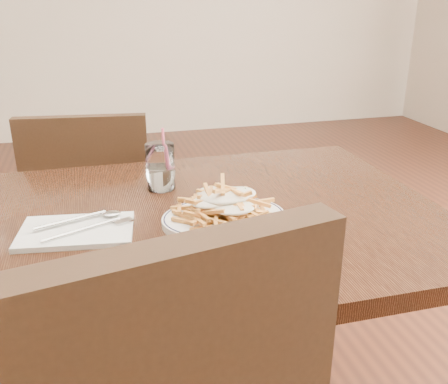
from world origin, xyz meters
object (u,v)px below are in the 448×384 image
object	(u,v)px
table	(178,247)
water_glass	(161,170)
chair_far	(94,215)
fries_plate	(224,218)
loaded_fries	(224,200)

from	to	relation	value
table	water_glass	size ratio (longest dim) A/B	7.62
chair_far	water_glass	xyz separation A→B (m)	(0.18, -0.47, 0.31)
fries_plate	water_glass	xyz separation A→B (m)	(-0.10, 0.23, 0.04)
chair_far	water_glass	bearing A→B (deg)	-69.48
table	water_glass	world-z (taller)	water_glass
loaded_fries	fries_plate	bearing A→B (deg)	26.57
table	water_glass	xyz separation A→B (m)	(-0.01, 0.17, 0.13)
water_glass	loaded_fries	bearing A→B (deg)	-66.67
chair_far	loaded_fries	world-z (taller)	chair_far
loaded_fries	water_glass	size ratio (longest dim) A/B	1.59
chair_far	fries_plate	world-z (taller)	chair_far
chair_far	fries_plate	size ratio (longest dim) A/B	2.68
loaded_fries	table	bearing A→B (deg)	147.54
chair_far	loaded_fries	distance (m)	0.82
loaded_fries	water_glass	distance (m)	0.25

